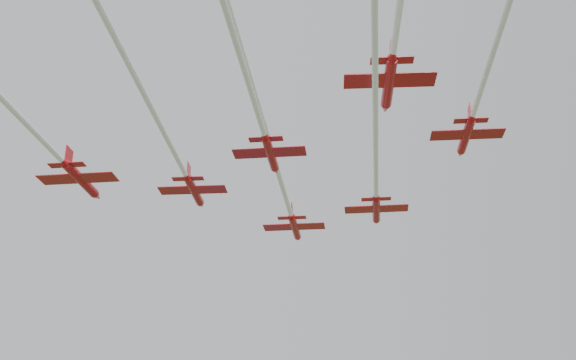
{
  "coord_description": "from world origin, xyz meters",
  "views": [
    {
      "loc": [
        -14.44,
        -84.67,
        23.4
      ],
      "look_at": [
        -3.54,
        0.28,
        60.43
      ],
      "focal_mm": 45.0,
      "sensor_mm": 36.0,
      "label": 1
    }
  ],
  "objects": [
    {
      "name": "jet_row3_left",
      "position": [
        -32.29,
        -10.56,
        59.03
      ],
      "size": [
        16.3,
        50.71,
        2.93
      ],
      "rotation": [
        0.0,
        0.0,
        -0.25
      ],
      "color": "red"
    },
    {
      "name": "jet_row3_mid",
      "position": [
        -9.24,
        -17.62,
        60.74
      ],
      "size": [
        15.09,
        49.08,
        2.63
      ],
      "rotation": [
        0.0,
        0.0,
        -0.24
      ],
      "color": "red"
    },
    {
      "name": "jet_row3_right",
      "position": [
        12.42,
        -29.99,
        62.29
      ],
      "size": [
        17.61,
        67.63,
        2.58
      ],
      "rotation": [
        0.0,
        0.0,
        -0.21
      ],
      "color": "red"
    },
    {
      "name": "jet_lead",
      "position": [
        -4.3,
        2.24,
        61.23
      ],
      "size": [
        20.11,
        68.78,
        2.85
      ],
      "rotation": [
        0.0,
        0.0,
        -0.24
      ],
      "color": "red"
    },
    {
      "name": "jet_row4_right",
      "position": [
        1.56,
        -35.56,
        61.93
      ],
      "size": [
        14.19,
        55.79,
        2.8
      ],
      "rotation": [
        0.0,
        0.0,
        -0.18
      ],
      "color": "red"
    },
    {
      "name": "jet_row2_left",
      "position": [
        -18.64,
        -6.08,
        61.63
      ],
      "size": [
        15.98,
        59.45,
        2.79
      ],
      "rotation": [
        0.0,
        0.0,
        -0.2
      ],
      "color": "red"
    },
    {
      "name": "jet_row2_right",
      "position": [
        5.34,
        -10.73,
        58.89
      ],
      "size": [
        18.29,
        61.38,
        2.58
      ],
      "rotation": [
        0.0,
        0.0,
        -0.24
      ],
      "color": "red"
    }
  ]
}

